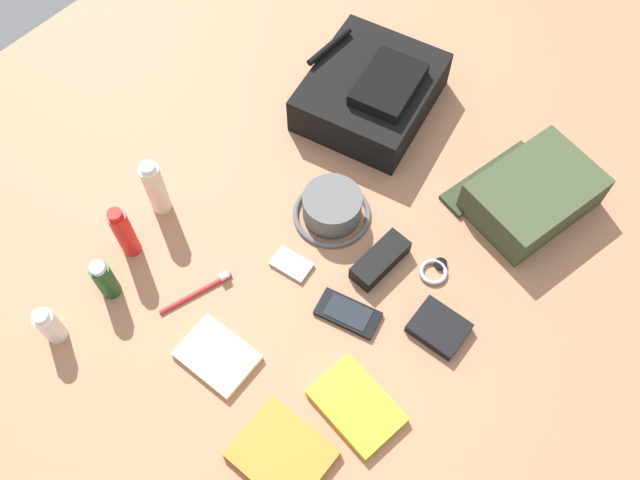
{
  "coord_description": "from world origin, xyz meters",
  "views": [
    {
      "loc": [
        -0.53,
        -0.47,
        1.34
      ],
      "look_at": [
        0.0,
        0.0,
        0.04
      ],
      "focal_mm": 38.6,
      "sensor_mm": 36.0,
      "label": 1
    }
  ],
  "objects_px": {
    "lotion_bottle": "(155,188)",
    "sunscreen_spray": "(124,232)",
    "travel_guidebook": "(357,406)",
    "toothbrush": "(200,291)",
    "wallet": "(439,328)",
    "bucket_hat": "(332,208)",
    "paperback_novel": "(282,454)",
    "toothpaste_tube": "(49,325)",
    "shampoo_bottle": "(105,280)",
    "toiletry_pouch": "(532,194)",
    "sunglasses_case": "(380,260)",
    "notepad": "(217,356)",
    "media_player": "(292,265)",
    "wristwatch": "(434,271)",
    "cell_phone": "(348,313)",
    "backpack": "(371,92)"
  },
  "relations": [
    {
      "from": "toiletry_pouch",
      "to": "sunglasses_case",
      "type": "xyz_separation_m",
      "value": [
        -0.34,
        0.15,
        -0.02
      ]
    },
    {
      "from": "travel_guidebook",
      "to": "wristwatch",
      "type": "xyz_separation_m",
      "value": [
        0.34,
        0.07,
        -0.0
      ]
    },
    {
      "from": "toothpaste_tube",
      "to": "lotion_bottle",
      "type": "height_order",
      "value": "lotion_bottle"
    },
    {
      "from": "travel_guidebook",
      "to": "wallet",
      "type": "relative_size",
      "value": 1.69
    },
    {
      "from": "shampoo_bottle",
      "to": "media_player",
      "type": "height_order",
      "value": "shampoo_bottle"
    },
    {
      "from": "shampoo_bottle",
      "to": "sunscreen_spray",
      "type": "relative_size",
      "value": 0.75
    },
    {
      "from": "media_player",
      "to": "sunglasses_case",
      "type": "xyz_separation_m",
      "value": [
        0.13,
        -0.14,
        0.01
      ]
    },
    {
      "from": "sunscreen_spray",
      "to": "lotion_bottle",
      "type": "height_order",
      "value": "lotion_bottle"
    },
    {
      "from": "toothpaste_tube",
      "to": "wristwatch",
      "type": "bearing_deg",
      "value": -37.96
    },
    {
      "from": "shampoo_bottle",
      "to": "travel_guidebook",
      "type": "relative_size",
      "value": 0.62
    },
    {
      "from": "sunscreen_spray",
      "to": "sunglasses_case",
      "type": "bearing_deg",
      "value": -52.18
    },
    {
      "from": "bucket_hat",
      "to": "shampoo_bottle",
      "type": "height_order",
      "value": "shampoo_bottle"
    },
    {
      "from": "shampoo_bottle",
      "to": "wallet",
      "type": "height_order",
      "value": "shampoo_bottle"
    },
    {
      "from": "bucket_hat",
      "to": "paperback_novel",
      "type": "bearing_deg",
      "value": -148.79
    },
    {
      "from": "bucket_hat",
      "to": "sunscreen_spray",
      "type": "relative_size",
      "value": 1.14
    },
    {
      "from": "travel_guidebook",
      "to": "wallet",
      "type": "distance_m",
      "value": 0.24
    },
    {
      "from": "bucket_hat",
      "to": "toothbrush",
      "type": "xyz_separation_m",
      "value": [
        -0.33,
        0.08,
        -0.02
      ]
    },
    {
      "from": "travel_guidebook",
      "to": "toothbrush",
      "type": "height_order",
      "value": "toothbrush"
    },
    {
      "from": "toothpaste_tube",
      "to": "paperback_novel",
      "type": "distance_m",
      "value": 0.53
    },
    {
      "from": "toothpaste_tube",
      "to": "notepad",
      "type": "height_order",
      "value": "toothpaste_tube"
    },
    {
      "from": "toothpaste_tube",
      "to": "travel_guidebook",
      "type": "xyz_separation_m",
      "value": [
        0.3,
        -0.56,
        -0.04
      ]
    },
    {
      "from": "toiletry_pouch",
      "to": "wristwatch",
      "type": "bearing_deg",
      "value": 169.18
    },
    {
      "from": "backpack",
      "to": "wallet",
      "type": "bearing_deg",
      "value": -126.59
    },
    {
      "from": "bucket_hat",
      "to": "wallet",
      "type": "xyz_separation_m",
      "value": [
        -0.06,
        -0.35,
        -0.02
      ]
    },
    {
      "from": "paperback_novel",
      "to": "notepad",
      "type": "height_order",
      "value": "paperback_novel"
    },
    {
      "from": "notepad",
      "to": "sunglasses_case",
      "type": "relative_size",
      "value": 1.07
    },
    {
      "from": "shampoo_bottle",
      "to": "cell_phone",
      "type": "bearing_deg",
      "value": -54.45
    },
    {
      "from": "bucket_hat",
      "to": "notepad",
      "type": "distance_m",
      "value": 0.41
    },
    {
      "from": "toothpaste_tube",
      "to": "wristwatch",
      "type": "relative_size",
      "value": 1.49
    },
    {
      "from": "toothbrush",
      "to": "backpack",
      "type": "bearing_deg",
      "value": 4.81
    },
    {
      "from": "paperback_novel",
      "to": "shampoo_bottle",
      "type": "bearing_deg",
      "value": 89.22
    },
    {
      "from": "media_player",
      "to": "sunglasses_case",
      "type": "bearing_deg",
      "value": -47.16
    },
    {
      "from": "cell_phone",
      "to": "sunscreen_spray",
      "type": "bearing_deg",
      "value": 113.53
    },
    {
      "from": "travel_guidebook",
      "to": "cell_phone",
      "type": "distance_m",
      "value": 0.2
    },
    {
      "from": "toiletry_pouch",
      "to": "toothbrush",
      "type": "relative_size",
      "value": 1.86
    },
    {
      "from": "wristwatch",
      "to": "sunscreen_spray",
      "type": "bearing_deg",
      "value": 126.87
    },
    {
      "from": "backpack",
      "to": "toothbrush",
      "type": "bearing_deg",
      "value": -175.19
    },
    {
      "from": "backpack",
      "to": "notepad",
      "type": "height_order",
      "value": "backpack"
    },
    {
      "from": "toiletry_pouch",
      "to": "media_player",
      "type": "relative_size",
      "value": 3.36
    },
    {
      "from": "toothpaste_tube",
      "to": "travel_guidebook",
      "type": "relative_size",
      "value": 0.57
    },
    {
      "from": "lotion_bottle",
      "to": "sunscreen_spray",
      "type": "bearing_deg",
      "value": -164.69
    },
    {
      "from": "paperback_novel",
      "to": "toothpaste_tube",
      "type": "bearing_deg",
      "value": 104.43
    },
    {
      "from": "sunscreen_spray",
      "to": "toothbrush",
      "type": "height_order",
      "value": "sunscreen_spray"
    },
    {
      "from": "toothpaste_tube",
      "to": "media_player",
      "type": "relative_size",
      "value": 1.16
    },
    {
      "from": "paperback_novel",
      "to": "bucket_hat",
      "type": "bearing_deg",
      "value": 31.21
    },
    {
      "from": "cell_phone",
      "to": "media_player",
      "type": "distance_m",
      "value": 0.17
    },
    {
      "from": "sunscreen_spray",
      "to": "travel_guidebook",
      "type": "bearing_deg",
      "value": -84.13
    },
    {
      "from": "wristwatch",
      "to": "wallet",
      "type": "xyz_separation_m",
      "value": [
        -0.1,
        -0.09,
        0.01
      ]
    },
    {
      "from": "bucket_hat",
      "to": "toothpaste_tube",
      "type": "bearing_deg",
      "value": 158.52
    },
    {
      "from": "toothbrush",
      "to": "sunglasses_case",
      "type": "height_order",
      "value": "sunglasses_case"
    }
  ]
}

